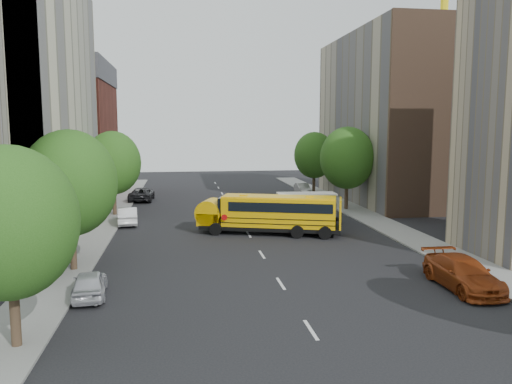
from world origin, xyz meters
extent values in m
plane|color=black|center=(0.00, 0.00, 0.00)|extent=(120.00, 120.00, 0.00)
cube|color=slate|center=(-11.50, 5.00, 0.06)|extent=(3.00, 80.00, 0.12)
cube|color=slate|center=(11.50, 5.00, 0.06)|extent=(3.00, 80.00, 0.12)
cube|color=silver|center=(0.00, 10.00, 0.01)|extent=(0.15, 64.00, 0.01)
cube|color=maroon|center=(-18.00, 28.00, 6.50)|extent=(10.00, 15.00, 13.00)
cube|color=tan|center=(18.00, 20.00, 9.00)|extent=(10.00, 22.00, 18.00)
cube|color=brown|center=(18.00, 9.00, 9.00)|extent=(10.10, 0.30, 18.00)
cylinder|color=yellow|center=(28.00, 28.00, 17.50)|extent=(1.00, 1.00, 35.00)
cylinder|color=#38281C|center=(-11.00, -14.00, 1.35)|extent=(0.36, 0.36, 2.70)
ellipsoid|color=#214E14|center=(-11.00, -14.00, 4.65)|extent=(4.80, 4.80, 5.52)
cylinder|color=#38281C|center=(-11.00, -4.00, 1.44)|extent=(0.36, 0.36, 2.88)
ellipsoid|color=#214E14|center=(-11.00, -4.00, 4.96)|extent=(5.12, 5.12, 5.89)
cylinder|color=#38281C|center=(-11.00, 14.00, 1.40)|extent=(0.36, 0.36, 2.81)
ellipsoid|color=#214E14|center=(-11.00, 14.00, 4.84)|extent=(4.99, 4.99, 5.74)
cylinder|color=#38281C|center=(11.00, 14.00, 1.48)|extent=(0.36, 0.36, 2.95)
ellipsoid|color=#214E14|center=(11.00, 14.00, 5.08)|extent=(5.25, 5.25, 6.04)
cylinder|color=#38281C|center=(11.00, 26.00, 1.37)|extent=(0.36, 0.36, 2.74)
ellipsoid|color=#214E14|center=(11.00, 26.00, 4.71)|extent=(4.86, 4.86, 5.59)
cube|color=black|center=(1.61, 4.11, 0.51)|extent=(10.70, 5.55, 0.28)
cube|color=#EEAF04|center=(2.23, 3.91, 1.73)|extent=(8.73, 4.86, 2.15)
cube|color=#EEAF04|center=(-2.48, 5.46, 1.08)|extent=(2.27, 2.57, 0.94)
cube|color=black|center=(-1.55, 5.15, 2.20)|extent=(1.12, 2.19, 1.12)
cube|color=#EEAF04|center=(2.23, 3.91, 2.83)|extent=(8.67, 4.68, 0.13)
cube|color=black|center=(2.41, 3.85, 2.20)|extent=(8.04, 4.68, 0.70)
cube|color=black|center=(2.23, 3.91, 0.98)|extent=(8.75, 4.91, 0.06)
cube|color=black|center=(2.23, 3.91, 1.36)|extent=(8.75, 4.91, 0.06)
cube|color=#EEAF04|center=(6.27, 2.57, 1.73)|extent=(0.87, 2.27, 2.15)
cube|color=#EEAF04|center=(-0.17, 4.70, 2.92)|extent=(0.71, 0.71, 0.09)
cube|color=#EEAF04|center=(4.27, 3.23, 2.92)|extent=(0.71, 0.71, 0.09)
cylinder|color=#EEAF04|center=(-2.48, 5.46, 1.54)|extent=(2.54, 2.66, 1.97)
cylinder|color=red|center=(-1.63, 3.85, 1.40)|extent=(0.46, 0.18, 0.47)
cylinder|color=black|center=(-2.23, 4.14, 0.47)|extent=(0.98, 0.56, 0.94)
cylinder|color=black|center=(-1.49, 6.36, 0.47)|extent=(0.98, 0.56, 0.94)
cylinder|color=black|center=(3.20, 2.35, 0.47)|extent=(0.98, 0.56, 0.94)
cylinder|color=black|center=(3.93, 4.58, 0.47)|extent=(0.98, 0.56, 0.94)
cylinder|color=black|center=(4.97, 1.77, 0.47)|extent=(0.98, 0.56, 0.94)
cylinder|color=black|center=(5.71, 3.99, 0.47)|extent=(0.98, 0.56, 0.94)
cube|color=black|center=(4.85, 7.66, 0.50)|extent=(6.17, 2.41, 0.30)
cube|color=silver|center=(5.36, 7.63, 1.56)|extent=(4.76, 2.22, 1.82)
cube|color=silver|center=(2.64, 7.81, 1.26)|extent=(1.53, 2.00, 1.21)
cube|color=silver|center=(5.36, 7.63, 2.52)|extent=(4.96, 2.33, 0.12)
cylinder|color=black|center=(2.57, 6.80, 0.42)|extent=(0.86, 0.31, 0.85)
cylinder|color=black|center=(2.71, 8.81, 0.42)|extent=(0.86, 0.31, 0.85)
cylinder|color=black|center=(4.99, 6.64, 0.42)|extent=(0.86, 0.31, 0.85)
cylinder|color=black|center=(5.12, 8.66, 0.42)|extent=(0.86, 0.31, 0.85)
cylinder|color=black|center=(7.20, 6.50, 0.42)|extent=(0.86, 0.31, 0.85)
cylinder|color=black|center=(7.34, 8.51, 0.42)|extent=(0.86, 0.31, 0.85)
imported|color=#B6B7BD|center=(-9.35, -8.62, 0.65)|extent=(1.89, 3.92, 1.29)
imported|color=white|center=(-9.42, 9.60, 0.72)|extent=(1.96, 4.49, 1.43)
imported|color=black|center=(-9.26, 23.24, 0.74)|extent=(2.66, 5.41, 1.48)
imported|color=#8B3511|center=(8.80, -10.13, 0.78)|extent=(2.28, 5.43, 1.57)
imported|color=#A4A39F|center=(9.60, 26.00, 0.66)|extent=(1.45, 4.02, 1.32)
camera|label=1|loc=(-5.00, -32.37, 7.96)|focal=35.00mm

